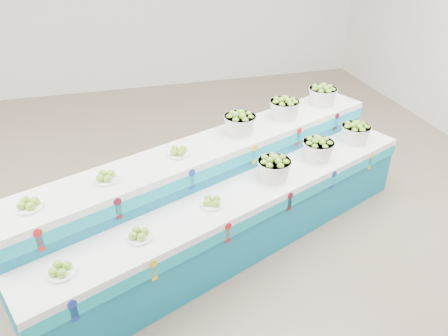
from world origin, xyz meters
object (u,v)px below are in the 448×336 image
at_px(basket_lower_left, 274,168).
at_px(plate_upper_mid, 105,176).
at_px(display_stand, 224,198).
at_px(basket_upper_right, 323,95).

bearing_deg(basket_lower_left, plate_upper_mid, -176.68).
relative_size(display_stand, basket_upper_right, 12.81).
relative_size(display_stand, plate_upper_mid, 19.87).
bearing_deg(basket_upper_right, plate_upper_mid, -157.24).
bearing_deg(display_stand, basket_upper_right, 8.88).
distance_m(basket_lower_left, basket_upper_right, 1.46).
xyz_separation_m(plate_upper_mid, basket_upper_right, (2.65, 1.11, 0.08)).
xyz_separation_m(display_stand, basket_upper_right, (1.51, 0.93, 0.63)).
height_order(plate_upper_mid, basket_upper_right, basket_upper_right).
height_order(display_stand, plate_upper_mid, plate_upper_mid).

